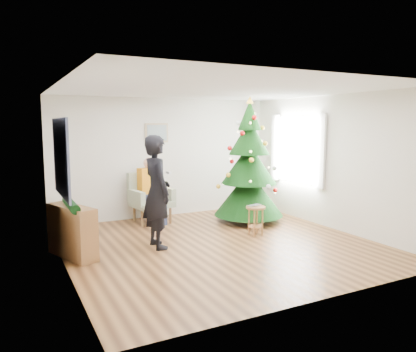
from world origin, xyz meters
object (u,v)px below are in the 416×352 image
standing_man (157,192)px  christmas_tree (249,166)px  console (72,232)px  armchair (150,204)px  stool (256,220)px

standing_man → christmas_tree: bearing=-71.0°
christmas_tree → console: (-3.68, -0.74, -0.77)m
christmas_tree → armchair: 2.21m
christmas_tree → armchair: bearing=154.4°
christmas_tree → stool: size_ratio=4.85×
christmas_tree → stool: 1.41m
armchair → standing_man: size_ratio=0.55×
console → stool: bearing=-25.2°
standing_man → console: size_ratio=1.86×
standing_man → stool: bearing=-94.9°
stool → armchair: 2.33m
armchair → stool: bearing=-63.4°
armchair → console: bearing=-148.0°
stool → armchair: bearing=126.5°
console → standing_man: bearing=-25.8°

